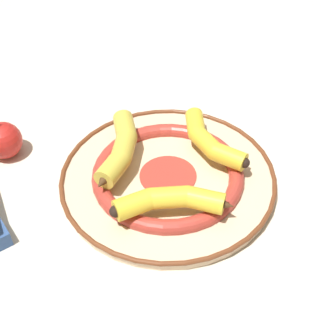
{
  "coord_description": "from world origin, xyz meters",
  "views": [
    {
      "loc": [
        -0.53,
        0.16,
        0.61
      ],
      "look_at": [
        0.03,
        -0.03,
        0.04
      ],
      "focal_mm": 50.0,
      "sensor_mm": 36.0,
      "label": 1
    }
  ],
  "objects_px": {
    "banana_a": "(120,149)",
    "apple": "(3,140)",
    "banana_b": "(208,140)",
    "decorative_bowl": "(168,176)",
    "banana_c": "(172,201)"
  },
  "relations": [
    {
      "from": "banana_a",
      "to": "banana_b",
      "type": "distance_m",
      "value": 0.16
    },
    {
      "from": "banana_a",
      "to": "banana_b",
      "type": "height_order",
      "value": "banana_a"
    },
    {
      "from": "banana_c",
      "to": "apple",
      "type": "xyz_separation_m",
      "value": [
        0.26,
        0.24,
        -0.02
      ]
    },
    {
      "from": "banana_c",
      "to": "apple",
      "type": "height_order",
      "value": "apple"
    },
    {
      "from": "banana_a",
      "to": "apple",
      "type": "relative_size",
      "value": 2.27
    },
    {
      "from": "banana_a",
      "to": "banana_b",
      "type": "xyz_separation_m",
      "value": [
        -0.03,
        -0.16,
        -0.0
      ]
    },
    {
      "from": "decorative_bowl",
      "to": "banana_b",
      "type": "xyz_separation_m",
      "value": [
        0.03,
        -0.09,
        0.04
      ]
    },
    {
      "from": "banana_b",
      "to": "apple",
      "type": "height_order",
      "value": "apple"
    },
    {
      "from": "decorative_bowl",
      "to": "banana_a",
      "type": "distance_m",
      "value": 0.1
    },
    {
      "from": "decorative_bowl",
      "to": "banana_b",
      "type": "height_order",
      "value": "banana_b"
    },
    {
      "from": "banana_b",
      "to": "banana_a",
      "type": "bearing_deg",
      "value": -110.78
    },
    {
      "from": "decorative_bowl",
      "to": "apple",
      "type": "distance_m",
      "value": 0.32
    },
    {
      "from": "decorative_bowl",
      "to": "banana_c",
      "type": "bearing_deg",
      "value": 164.57
    },
    {
      "from": "decorative_bowl",
      "to": "banana_a",
      "type": "relative_size",
      "value": 2.07
    },
    {
      "from": "banana_a",
      "to": "apple",
      "type": "bearing_deg",
      "value": 85.33
    }
  ]
}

